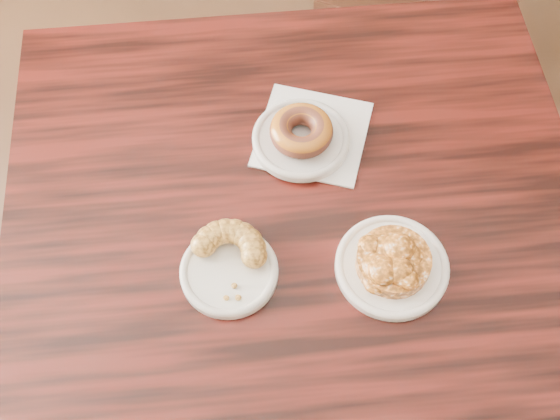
% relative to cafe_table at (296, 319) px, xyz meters
% --- Properties ---
extents(floor, '(5.00, 5.00, 0.00)m').
position_rel_cafe_table_xyz_m(floor, '(0.26, -0.03, -0.38)').
color(floor, black).
rests_on(floor, ground).
extents(cafe_table, '(1.14, 1.14, 0.75)m').
position_rel_cafe_table_xyz_m(cafe_table, '(0.00, 0.00, 0.00)').
color(cafe_table, black).
rests_on(cafe_table, floor).
extents(napkin, '(0.17, 0.17, 0.00)m').
position_rel_cafe_table_xyz_m(napkin, '(-0.02, 0.17, 0.38)').
color(napkin, white).
rests_on(napkin, cafe_table).
extents(plate_donut, '(0.16, 0.16, 0.01)m').
position_rel_cafe_table_xyz_m(plate_donut, '(-0.03, 0.15, 0.39)').
color(plate_donut, silver).
rests_on(plate_donut, napkin).
extents(plate_cruller, '(0.14, 0.14, 0.01)m').
position_rel_cafe_table_xyz_m(plate_cruller, '(-0.08, -0.10, 0.38)').
color(plate_cruller, white).
rests_on(plate_cruller, cafe_table).
extents(plate_fritter, '(0.16, 0.16, 0.01)m').
position_rel_cafe_table_xyz_m(plate_fritter, '(0.14, -0.03, 0.38)').
color(plate_fritter, white).
rests_on(plate_fritter, cafe_table).
extents(glazed_donut, '(0.10, 0.10, 0.04)m').
position_rel_cafe_table_xyz_m(glazed_donut, '(-0.03, 0.15, 0.41)').
color(glazed_donut, '#875513').
rests_on(glazed_donut, plate_donut).
extents(apple_fritter, '(0.15, 0.15, 0.03)m').
position_rel_cafe_table_xyz_m(apple_fritter, '(0.14, -0.03, 0.40)').
color(apple_fritter, '#432107').
rests_on(apple_fritter, plate_fritter).
extents(cruller_fragment, '(0.12, 0.12, 0.03)m').
position_rel_cafe_table_xyz_m(cruller_fragment, '(-0.08, -0.10, 0.40)').
color(cruller_fragment, brown).
rests_on(cruller_fragment, plate_cruller).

